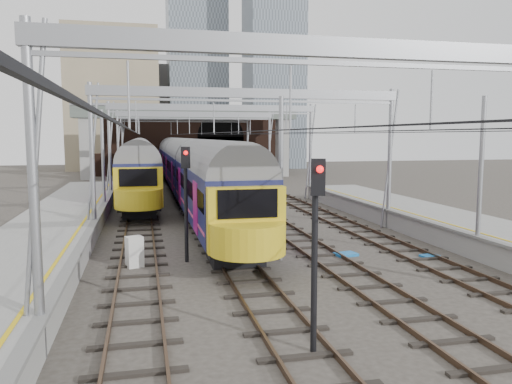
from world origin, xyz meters
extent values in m
plane|color=#38332D|center=(0.00, 0.00, 0.00)|extent=(160.00, 160.00, 0.00)
cube|color=gray|center=(-10.20, 2.50, 0.55)|extent=(4.20, 55.00, 1.10)
cube|color=slate|center=(-8.15, 2.50, 1.05)|extent=(0.35, 55.00, 0.12)
cube|color=gold|center=(-8.65, 2.50, 1.11)|extent=(0.12, 55.00, 0.01)
cube|color=slate|center=(8.15, -1.50, 1.05)|extent=(0.35, 47.00, 0.12)
cube|color=gold|center=(8.65, -1.50, 1.11)|extent=(0.12, 47.00, 0.01)
cube|color=#4C3828|center=(-6.72, 15.00, 0.09)|extent=(0.08, 80.00, 0.16)
cube|color=#4C3828|center=(-5.28, 15.00, 0.09)|extent=(0.08, 80.00, 0.16)
cube|color=black|center=(-6.00, 15.00, 0.01)|extent=(2.40, 80.00, 0.14)
cube|color=#4C3828|center=(-2.72, 15.00, 0.09)|extent=(0.08, 80.00, 0.16)
cube|color=#4C3828|center=(-1.28, 15.00, 0.09)|extent=(0.08, 80.00, 0.16)
cube|color=black|center=(-2.00, 15.00, 0.01)|extent=(2.40, 80.00, 0.14)
cube|color=#4C3828|center=(1.28, 15.00, 0.09)|extent=(0.08, 80.00, 0.16)
cube|color=#4C3828|center=(2.72, 15.00, 0.09)|extent=(0.08, 80.00, 0.16)
cube|color=black|center=(2.00, 15.00, 0.01)|extent=(2.40, 80.00, 0.14)
cube|color=#4C3828|center=(5.28, 15.00, 0.09)|extent=(0.08, 80.00, 0.16)
cube|color=#4C3828|center=(6.72, 15.00, 0.09)|extent=(0.08, 80.00, 0.16)
cube|color=black|center=(6.00, 15.00, 0.01)|extent=(2.40, 80.00, 0.14)
cylinder|color=gray|center=(-8.20, -6.00, 4.00)|extent=(0.24, 0.24, 8.00)
cube|color=gray|center=(0.00, -6.00, 7.60)|extent=(16.80, 0.28, 0.50)
cylinder|color=gray|center=(-8.20, 8.00, 4.00)|extent=(0.24, 0.24, 8.00)
cylinder|color=gray|center=(8.20, 8.00, 4.00)|extent=(0.24, 0.24, 8.00)
cube|color=gray|center=(0.00, 8.00, 7.60)|extent=(16.80, 0.28, 0.50)
cylinder|color=gray|center=(-8.20, 22.00, 4.00)|extent=(0.24, 0.24, 8.00)
cylinder|color=gray|center=(8.20, 22.00, 4.00)|extent=(0.24, 0.24, 8.00)
cube|color=gray|center=(0.00, 22.00, 7.60)|extent=(16.80, 0.28, 0.50)
cylinder|color=gray|center=(-8.20, 36.00, 4.00)|extent=(0.24, 0.24, 8.00)
cylinder|color=gray|center=(8.20, 36.00, 4.00)|extent=(0.24, 0.24, 8.00)
cube|color=gray|center=(0.00, 36.00, 7.60)|extent=(16.80, 0.28, 0.50)
cylinder|color=gray|center=(-8.20, 48.00, 4.00)|extent=(0.24, 0.24, 8.00)
cylinder|color=gray|center=(8.20, 48.00, 4.00)|extent=(0.24, 0.24, 8.00)
cube|color=gray|center=(0.00, 48.00, 7.60)|extent=(16.80, 0.28, 0.50)
cube|color=black|center=(-6.00, 15.00, 5.50)|extent=(0.03, 80.00, 0.03)
cube|color=black|center=(-2.00, 15.00, 5.50)|extent=(0.03, 80.00, 0.03)
cube|color=black|center=(2.00, 15.00, 5.50)|extent=(0.03, 80.00, 0.03)
cube|color=black|center=(6.00, 15.00, 5.50)|extent=(0.03, 80.00, 0.03)
cube|color=black|center=(2.00, 52.00, 4.50)|extent=(26.00, 2.00, 9.00)
cube|color=black|center=(5.00, 50.98, 2.60)|extent=(6.50, 0.10, 5.20)
cylinder|color=black|center=(5.00, 50.98, 5.20)|extent=(6.50, 0.10, 6.50)
cube|color=black|center=(-10.00, 51.00, 1.50)|extent=(6.00, 1.50, 3.00)
cube|color=gray|center=(-12.50, 46.00, 4.10)|extent=(1.20, 2.50, 8.20)
cube|color=gray|center=(12.50, 46.00, 4.10)|extent=(1.20, 2.50, 8.20)
cube|color=#576259|center=(0.00, 46.00, 8.20)|extent=(28.00, 3.00, 1.40)
cube|color=gray|center=(0.00, 46.00, 9.10)|extent=(28.00, 3.00, 0.30)
cube|color=tan|center=(-10.00, 66.00, 11.00)|extent=(14.00, 12.00, 22.00)
cube|color=#4C5660|center=(4.00, 72.00, 16.00)|extent=(10.00, 10.00, 32.00)
cube|color=gray|center=(-2.00, 80.00, 9.00)|extent=(18.00, 14.00, 18.00)
cube|color=black|center=(-2.00, 34.45, 0.35)|extent=(2.35, 69.60, 0.70)
cube|color=#131642|center=(-2.00, 34.45, 2.34)|extent=(2.99, 69.60, 2.67)
cylinder|color=slate|center=(-2.00, 34.45, 3.67)|extent=(2.93, 69.10, 2.93)
cube|color=black|center=(-2.00, 34.45, 2.76)|extent=(3.01, 68.40, 0.80)
cube|color=#D04170|center=(-2.00, 34.45, 1.59)|extent=(3.01, 68.60, 0.13)
cube|color=gold|center=(-2.00, -0.50, 2.24)|extent=(2.93, 0.60, 2.47)
cube|color=black|center=(-2.00, -0.67, 2.87)|extent=(2.24, 0.08, 1.07)
cube|color=black|center=(-6.00, 29.71, 0.35)|extent=(2.34, 34.41, 0.70)
cube|color=#131642|center=(-6.00, 29.71, 2.33)|extent=(2.98, 34.41, 2.66)
cylinder|color=slate|center=(-6.00, 29.71, 3.66)|extent=(2.92, 33.91, 2.92)
cube|color=black|center=(-6.00, 29.71, 2.75)|extent=(3.00, 33.21, 0.80)
cube|color=#D04170|center=(-6.00, 29.71, 1.58)|extent=(3.00, 33.41, 0.13)
cube|color=gold|center=(-6.00, 12.35, 2.23)|extent=(2.92, 0.60, 2.46)
cube|color=black|center=(-6.00, 12.18, 2.86)|extent=(2.23, 0.08, 1.06)
cylinder|color=black|center=(-3.98, 2.57, 2.37)|extent=(0.16, 0.16, 4.75)
cube|color=black|center=(-3.98, 2.39, 4.45)|extent=(0.39, 0.30, 0.89)
sphere|color=red|center=(-3.98, 2.27, 4.65)|extent=(0.18, 0.18, 0.18)
cylinder|color=black|center=(-1.68, -7.07, 2.33)|extent=(0.16, 0.16, 4.66)
cube|color=black|center=(-1.68, -7.25, 4.37)|extent=(0.38, 0.27, 0.87)
sphere|color=red|center=(-1.68, -7.37, 4.57)|extent=(0.17, 0.17, 0.17)
cube|color=silver|center=(-6.13, 2.19, 0.63)|extent=(0.77, 0.71, 1.27)
cube|color=blue|center=(-2.42, 7.58, 0.06)|extent=(0.96, 0.68, 0.11)
cube|color=blue|center=(3.08, 2.11, 0.06)|extent=(1.07, 0.84, 0.11)
cube|color=blue|center=(6.60, 1.02, 0.05)|extent=(0.84, 0.65, 0.09)
camera|label=1|loc=(-5.71, -18.36, 5.34)|focal=35.00mm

